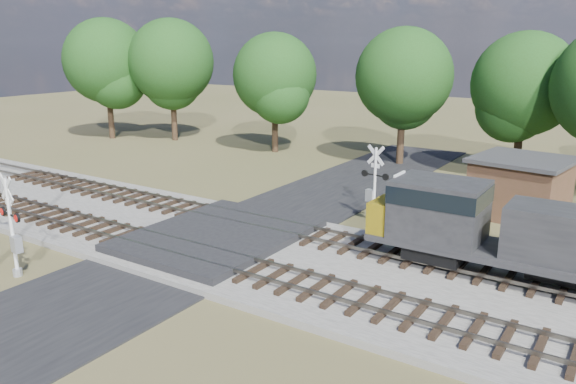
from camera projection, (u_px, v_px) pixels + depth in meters
The scene contains 10 objects.
ground at pixel (212, 246), 26.99m from camera, with size 160.00×160.00×0.00m, color #4E4E29.
ballast_bed at pixel (414, 288), 22.06m from camera, with size 140.00×10.00×0.30m, color gray.
road at pixel (212, 246), 26.98m from camera, with size 7.00×60.00×0.08m, color black.
crossing_panel at pixel (219, 237), 27.31m from camera, with size 7.00×9.00×0.62m, color #262628.
track_near at pixel (237, 266), 23.61m from camera, with size 140.00×2.60×0.33m.
track_far at pixel (300, 233), 27.65m from camera, with size 140.00×2.60×0.33m.
crossing_signal_near at pixel (14, 236), 23.07m from camera, with size 1.75×0.43×4.37m.
crossing_signal_far at pixel (373, 190), 30.28m from camera, with size 1.70×0.42×4.24m.
equipment_shed at pixel (520, 186), 31.37m from camera, with size 5.53×5.53×3.34m.
treeline at pixel (443, 76), 40.25m from camera, with size 80.16×12.43×11.81m.
Camera 1 is at (16.97, -19.22, 9.55)m, focal length 35.00 mm.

